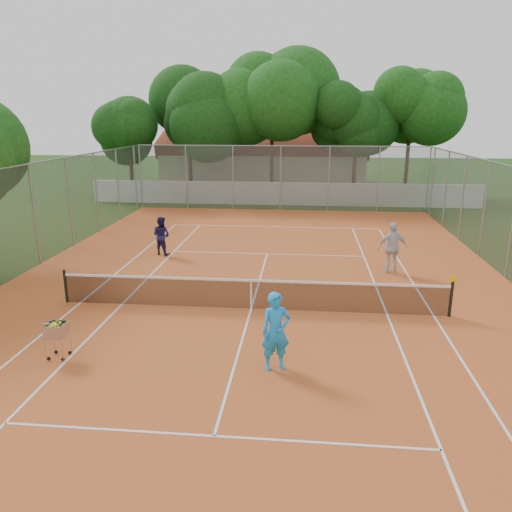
# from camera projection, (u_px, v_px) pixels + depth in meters

# --- Properties ---
(ground) EXTENTS (120.00, 120.00, 0.00)m
(ground) POSITION_uv_depth(u_px,v_px,m) (251.00, 309.00, 15.42)
(ground) COLOR #17360E
(ground) RESTS_ON ground
(court_pad) EXTENTS (18.00, 34.00, 0.02)m
(court_pad) POSITION_uv_depth(u_px,v_px,m) (251.00, 309.00, 15.42)
(court_pad) COLOR #C15925
(court_pad) RESTS_ON ground
(court_lines) EXTENTS (10.98, 23.78, 0.01)m
(court_lines) POSITION_uv_depth(u_px,v_px,m) (251.00, 309.00, 15.41)
(court_lines) COLOR white
(court_lines) RESTS_ON court_pad
(tennis_net) EXTENTS (11.88, 0.10, 0.98)m
(tennis_net) POSITION_uv_depth(u_px,v_px,m) (251.00, 294.00, 15.28)
(tennis_net) COLOR black
(tennis_net) RESTS_ON court_pad
(perimeter_fence) EXTENTS (18.00, 34.00, 4.00)m
(perimeter_fence) POSITION_uv_depth(u_px,v_px,m) (251.00, 247.00, 14.88)
(perimeter_fence) COLOR slate
(perimeter_fence) RESTS_ON ground
(boundary_wall) EXTENTS (26.00, 0.30, 1.50)m
(boundary_wall) POSITION_uv_depth(u_px,v_px,m) (282.00, 194.00, 33.42)
(boundary_wall) COLOR silver
(boundary_wall) RESTS_ON ground
(clubhouse) EXTENTS (16.40, 9.00, 4.40)m
(clubhouse) POSITION_uv_depth(u_px,v_px,m) (265.00, 159.00, 42.79)
(clubhouse) COLOR beige
(clubhouse) RESTS_ON ground
(tropical_trees) EXTENTS (29.00, 19.00, 10.00)m
(tropical_trees) POSITION_uv_depth(u_px,v_px,m) (285.00, 127.00, 35.14)
(tropical_trees) COLOR black
(tropical_trees) RESTS_ON ground
(player_near) EXTENTS (0.80, 0.65, 1.89)m
(player_near) POSITION_uv_depth(u_px,v_px,m) (276.00, 332.00, 11.53)
(player_near) COLOR #1A95E2
(player_near) RESTS_ON court_pad
(player_far_left) EXTENTS (0.97, 0.86, 1.65)m
(player_far_left) POSITION_uv_depth(u_px,v_px,m) (161.00, 236.00, 21.30)
(player_far_left) COLOR #1B1849
(player_far_left) RESTS_ON court_pad
(player_far_right) EXTENTS (1.20, 0.65, 1.95)m
(player_far_right) POSITION_uv_depth(u_px,v_px,m) (393.00, 248.00, 18.71)
(player_far_right) COLOR silver
(player_far_right) RESTS_ON court_pad
(ball_hopper) EXTENTS (0.58, 0.58, 1.00)m
(ball_hopper) POSITION_uv_depth(u_px,v_px,m) (58.00, 339.00, 12.17)
(ball_hopper) COLOR #ADACB3
(ball_hopper) RESTS_ON court_pad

